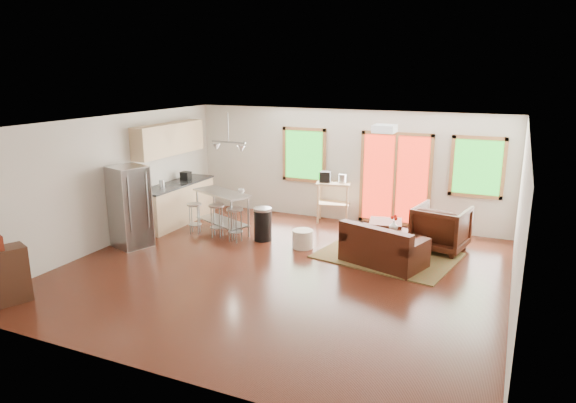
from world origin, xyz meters
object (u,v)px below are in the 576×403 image
at_px(kitchen_cart, 333,188).
at_px(ottoman, 385,231).
at_px(refrigerator, 130,207).
at_px(coffee_table, 403,235).
at_px(armchair, 441,226).
at_px(island, 222,205).
at_px(loveseat, 383,249).
at_px(rug, 388,255).

bearing_deg(kitchen_cart, ottoman, -31.39).
xyz_separation_m(ottoman, refrigerator, (-4.60, -2.37, 0.60)).
xyz_separation_m(coffee_table, kitchen_cart, (-1.94, 1.29, 0.49)).
bearing_deg(armchair, coffee_table, 35.57).
bearing_deg(kitchen_cart, refrigerator, -133.53).
xyz_separation_m(armchair, refrigerator, (-5.72, -2.29, 0.32)).
distance_m(coffee_table, island, 3.90).
height_order(loveseat, ottoman, loveseat).
xyz_separation_m(loveseat, kitchen_cart, (-1.76, 2.25, 0.51)).
xyz_separation_m(rug, loveseat, (0.01, -0.49, 0.29)).
bearing_deg(ottoman, kitchen_cart, 148.61).
relative_size(loveseat, kitchen_cart, 1.38).
xyz_separation_m(island, kitchen_cart, (1.92, 1.75, 0.19)).
distance_m(coffee_table, refrigerator, 5.45).
height_order(armchair, kitchen_cart, kitchen_cart).
bearing_deg(rug, island, 179.86).
bearing_deg(ottoman, loveseat, -78.42).
bearing_deg(island, coffee_table, 6.69).
xyz_separation_m(loveseat, refrigerator, (-4.88, -1.03, 0.51)).
relative_size(island, kitchen_cart, 1.29).
distance_m(loveseat, island, 3.73).
bearing_deg(loveseat, ottoman, 119.68).
height_order(rug, loveseat, loveseat).
xyz_separation_m(refrigerator, kitchen_cart, (3.11, 3.28, -0.01)).
distance_m(island, kitchen_cart, 2.60).
relative_size(ottoman, refrigerator, 0.40).
distance_m(refrigerator, kitchen_cart, 4.52).
height_order(loveseat, armchair, armchair).
bearing_deg(kitchen_cart, coffee_table, -33.77).
relative_size(armchair, kitchen_cart, 0.83).
bearing_deg(loveseat, refrigerator, -150.00).
relative_size(loveseat, island, 1.07).
height_order(refrigerator, kitchen_cart, refrigerator).
bearing_deg(kitchen_cart, armchair, -20.76).
height_order(ottoman, kitchen_cart, kitchen_cart).
bearing_deg(island, kitchen_cart, 42.26).
height_order(loveseat, island, island).
relative_size(rug, kitchen_cart, 2.06).
xyz_separation_m(coffee_table, armchair, (0.67, 0.31, 0.18)).
height_order(coffee_table, refrigerator, refrigerator).
relative_size(ottoman, kitchen_cart, 0.55).
xyz_separation_m(ottoman, island, (-3.41, -0.84, 0.40)).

